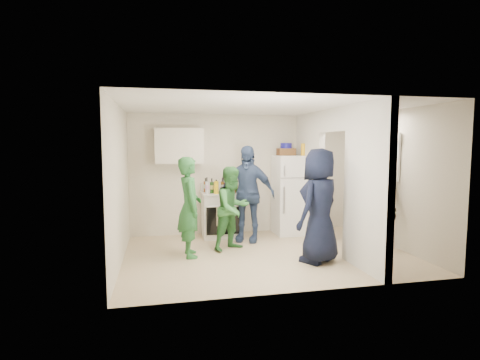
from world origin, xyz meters
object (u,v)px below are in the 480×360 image
blue_bowl (286,146)px  person_green_center (233,208)px  wicker_basket (286,152)px  person_nook (373,196)px  person_green_left (190,207)px  person_navy (319,206)px  fridge (291,195)px  stove (221,215)px  yellow_cup_stack_top (303,150)px  person_denim (247,194)px

blue_bowl → person_green_center: size_ratio=0.16×
person_green_center → wicker_basket: bearing=6.5°
blue_bowl → person_nook: size_ratio=0.13×
person_nook → blue_bowl: bearing=-143.1°
person_green_center → person_green_left: bearing=167.1°
blue_bowl → person_nook: bearing=-42.4°
person_green_left → person_navy: (1.99, -0.74, 0.07)m
person_navy → person_nook: person_nook is taller
fridge → blue_bowl: blue_bowl is taller
stove → yellow_cup_stack_top: yellow_cup_stack_top is taller
wicker_basket → blue_bowl: size_ratio=1.46×
yellow_cup_stack_top → person_navy: yellow_cup_stack_top is taller
person_green_left → person_denim: (1.16, 0.78, 0.09)m
person_green_left → fridge: bearing=-65.9°
stove → blue_bowl: bearing=0.8°
person_green_center → blue_bowl: bearing=6.5°
person_denim → person_navy: size_ratio=1.02×
wicker_basket → yellow_cup_stack_top: 0.36m
stove → yellow_cup_stack_top: bearing=-4.3°
person_green_center → person_navy: size_ratio=0.82×
wicker_basket → stove: bearing=-179.2°
person_green_left → person_nook: 3.41m
fridge → person_green_center: size_ratio=1.11×
person_denim → yellow_cup_stack_top: bearing=40.0°
wicker_basket → person_green_center: 1.92m
fridge → person_nook: bearing=-43.5°
wicker_basket → person_green_left: size_ratio=0.21×
person_green_left → blue_bowl: bearing=-63.8°
stove → person_denim: person_denim is taller
yellow_cup_stack_top → person_navy: 2.06m
fridge → person_nook: size_ratio=0.89×
blue_bowl → yellow_cup_stack_top: 0.36m
stove → blue_bowl: blue_bowl is taller
wicker_basket → person_navy: bearing=-93.3°
fridge → wicker_basket: 0.91m
blue_bowl → person_nook: blue_bowl is taller
stove → blue_bowl: (1.39, 0.02, 1.40)m
wicker_basket → person_denim: bearing=-154.6°
blue_bowl → person_green_left: blue_bowl is taller
yellow_cup_stack_top → person_nook: (0.98, -1.04, -0.85)m
person_nook → person_green_left: bearing=-100.1°
yellow_cup_stack_top → stove: bearing=175.7°
person_nook → wicker_basket: bearing=-143.1°
yellow_cup_stack_top → person_nook: yellow_cup_stack_top is taller
stove → person_green_center: size_ratio=0.61×
person_denim → wicker_basket: bearing=52.1°
stove → person_denim: 0.78m
stove → person_green_left: size_ratio=0.54×
wicker_basket → blue_bowl: (0.00, 0.00, 0.13)m
stove → wicker_basket: wicker_basket is taller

